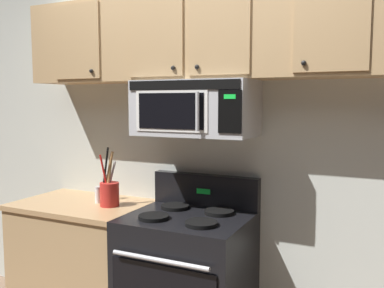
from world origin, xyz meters
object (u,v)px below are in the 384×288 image
Objects in this scene: over_range_microwave at (195,108)px; salt_shaker at (98,195)px; stove_range at (188,282)px; utensil_crock_red at (109,192)px; pepper_mill at (105,187)px.

salt_shaker is at bearing -173.98° from over_range_microwave.
stove_range is at bearing -89.86° from over_range_microwave.
utensil_crock_red is 3.50× the size of salt_shaker.
over_range_microwave is 0.84m from utensil_crock_red.
utensil_crock_red is 0.19m from pepper_mill.
over_range_microwave is 0.94m from pepper_mill.
stove_range is at bearing -3.15° from salt_shaker.
over_range_microwave is at bearing 90.14° from stove_range.
over_range_microwave is at bearing 6.02° from salt_shaker.
stove_range reaches higher than pepper_mill.
utensil_crock_red is at bearing -16.29° from salt_shaker.
stove_range reaches higher than salt_shaker.
salt_shaker is (-0.72, -0.08, -0.62)m from over_range_microwave.
utensil_crock_red is 0.14m from salt_shaker.
utensil_crock_red is at bearing -44.42° from pepper_mill.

